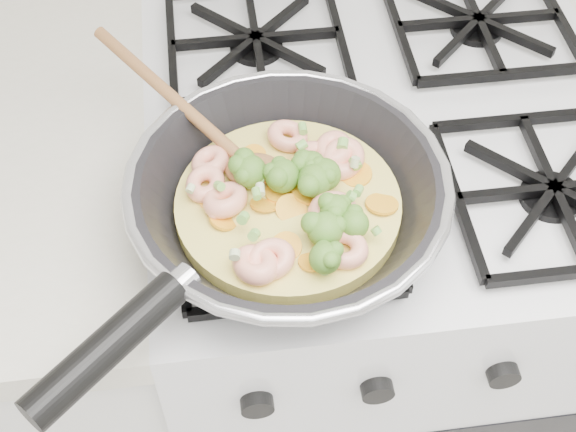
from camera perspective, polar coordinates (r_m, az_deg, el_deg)
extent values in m
cube|color=white|center=(1.33, 5.48, -6.95)|extent=(0.60, 0.60, 0.90)
cube|color=black|center=(0.97, 7.53, 7.54)|extent=(0.56, 0.56, 0.02)
torus|color=silver|center=(0.79, 0.00, 2.47)|extent=(0.33, 0.33, 0.01)
cylinder|color=black|center=(0.70, -13.09, -9.33)|extent=(0.14, 0.14, 0.03)
cylinder|color=#EEE067|center=(0.82, 0.00, 0.72)|extent=(0.23, 0.23, 0.02)
ellipsoid|color=#996437|center=(0.82, -2.55, 3.42)|extent=(0.07, 0.07, 0.02)
cylinder|color=#996437|center=(0.88, -8.62, 8.73)|extent=(0.16, 0.19, 0.06)
torus|color=#FFB696|center=(0.83, -5.67, 3.88)|extent=(0.07, 0.06, 0.03)
torus|color=#FFB696|center=(0.76, 4.02, -2.33)|extent=(0.07, 0.07, 0.02)
torus|color=#FFB696|center=(0.79, 3.29, 0.42)|extent=(0.06, 0.06, 0.03)
torus|color=#FFB696|center=(0.75, -2.36, -3.55)|extent=(0.07, 0.07, 0.02)
torus|color=#FFB696|center=(0.75, -1.28, -3.17)|extent=(0.06, 0.06, 0.03)
torus|color=#FFB696|center=(0.80, -4.57, 1.16)|extent=(0.07, 0.07, 0.03)
torus|color=#FFB696|center=(0.84, 3.36, 4.80)|extent=(0.06, 0.06, 0.03)
torus|color=#FFB696|center=(0.86, -0.03, 5.82)|extent=(0.06, 0.06, 0.02)
torus|color=#FFB696|center=(0.83, 4.00, 4.17)|extent=(0.08, 0.08, 0.03)
torus|color=#FFB696|center=(0.81, -6.03, 2.35)|extent=(0.07, 0.07, 0.02)
torus|color=#FFB696|center=(0.83, 2.15, 4.14)|extent=(0.07, 0.07, 0.03)
ellipsoid|color=#568A2D|center=(0.74, 2.71, -3.06)|extent=(0.04, 0.04, 0.03)
ellipsoid|color=#568A2D|center=(0.76, 2.71, -0.99)|extent=(0.05, 0.05, 0.04)
ellipsoid|color=#568A2D|center=(0.80, 2.65, 3.02)|extent=(0.04, 0.04, 0.03)
ellipsoid|color=#568A2D|center=(0.81, 1.67, 3.63)|extent=(0.04, 0.04, 0.03)
ellipsoid|color=#568A2D|center=(0.76, 4.82, -0.58)|extent=(0.04, 0.04, 0.03)
ellipsoid|color=#568A2D|center=(0.80, 1.96, 2.60)|extent=(0.05, 0.05, 0.04)
ellipsoid|color=#568A2D|center=(0.80, -0.42, 2.93)|extent=(0.05, 0.05, 0.04)
ellipsoid|color=#568A2D|center=(0.77, 3.44, 0.48)|extent=(0.04, 0.04, 0.03)
ellipsoid|color=#568A2D|center=(0.81, -2.80, 3.26)|extent=(0.05, 0.05, 0.04)
cylinder|color=#FCA91F|center=(0.83, 4.99, 3.03)|extent=(0.05, 0.05, 0.01)
cylinder|color=#FCA91F|center=(0.81, 6.83, 0.88)|extent=(0.05, 0.05, 0.01)
cylinder|color=#FCA91F|center=(0.85, -2.47, 4.47)|extent=(0.04, 0.04, 0.01)
cylinder|color=#FCA91F|center=(0.81, 1.35, 1.69)|extent=(0.04, 0.04, 0.01)
cylinder|color=#FCA91F|center=(0.81, -5.43, 1.16)|extent=(0.04, 0.04, 0.01)
cylinder|color=#FCA91F|center=(0.81, -5.00, 1.09)|extent=(0.04, 0.04, 0.01)
cylinder|color=#FCA91F|center=(0.76, 1.91, -3.26)|extent=(0.04, 0.04, 0.01)
cylinder|color=#FCA91F|center=(0.84, 4.57, 3.85)|extent=(0.04, 0.04, 0.01)
cylinder|color=#FCA91F|center=(0.80, 0.23, 0.52)|extent=(0.04, 0.04, 0.01)
cylinder|color=#FCA91F|center=(0.79, -4.72, -0.28)|extent=(0.04, 0.04, 0.01)
cylinder|color=#FCA91F|center=(0.77, -0.14, -2.25)|extent=(0.04, 0.04, 0.01)
cylinder|color=#FCA91F|center=(0.80, -1.72, 0.88)|extent=(0.03, 0.03, 0.01)
cylinder|color=#FCA91F|center=(0.81, -0.72, 1.73)|extent=(0.03, 0.03, 0.00)
cylinder|color=#75B94A|center=(0.83, 3.99, 5.20)|extent=(0.01, 0.01, 0.01)
cylinder|color=beige|center=(0.76, 4.77, 0.05)|extent=(0.01, 0.01, 0.01)
cylinder|color=#75B94A|center=(0.78, -2.29, 1.64)|extent=(0.01, 0.01, 0.01)
cylinder|color=#75B94A|center=(0.83, 0.99, 5.16)|extent=(0.01, 0.01, 0.01)
cylinder|color=#75B94A|center=(0.76, 6.42, -1.07)|extent=(0.01, 0.01, 0.01)
cylinder|color=#75B94A|center=(0.78, 5.11, 1.84)|extent=(0.01, 0.01, 0.01)
cylinder|color=#75B94A|center=(0.80, -2.18, 2.70)|extent=(0.01, 0.01, 0.01)
cylinder|color=#75B94A|center=(0.78, 4.60, 1.45)|extent=(0.01, 0.01, 0.01)
cylinder|color=#75B94A|center=(0.80, -5.00, 2.19)|extent=(0.01, 0.01, 0.01)
cylinder|color=#75B94A|center=(0.75, -2.48, -1.38)|extent=(0.01, 0.01, 0.01)
cylinder|color=beige|center=(0.82, -3.72, 4.09)|extent=(0.01, 0.01, 0.01)
cylinder|color=beige|center=(0.79, -7.09, 1.99)|extent=(0.01, 0.01, 0.01)
cylinder|color=beige|center=(0.73, -3.89, -2.82)|extent=(0.01, 0.01, 0.01)
cylinder|color=#75B94A|center=(0.85, 1.07, 6.37)|extent=(0.01, 0.01, 0.01)
cylinder|color=#75B94A|center=(0.76, -3.28, -0.15)|extent=(0.01, 0.01, 0.01)
cylinder|color=#75B94A|center=(0.82, 4.92, 3.84)|extent=(0.01, 0.01, 0.01)
cylinder|color=beige|center=(0.82, 4.88, 3.92)|extent=(0.01, 0.01, 0.01)
cylinder|color=beige|center=(0.78, -2.02, 1.94)|extent=(0.01, 0.01, 0.01)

